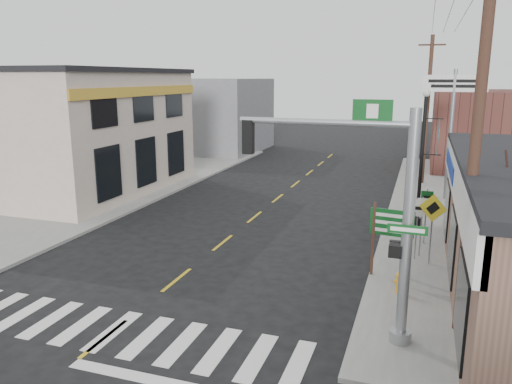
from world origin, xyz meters
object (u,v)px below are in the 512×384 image
(traffic_signal_pole, at_px, (379,202))
(utility_pole_near, at_px, (478,124))
(dance_center_sign, at_px, (453,102))
(guide_sign, at_px, (392,230))
(utility_pole_far, at_px, (427,109))
(fire_hydrant, at_px, (399,282))
(lamp_post, at_px, (424,149))

(traffic_signal_pole, xyz_separation_m, utility_pole_near, (2.10, 1.16, 1.81))
(traffic_signal_pole, height_order, dance_center_sign, dance_center_sign)
(traffic_signal_pole, height_order, guide_sign, traffic_signal_pole)
(guide_sign, relative_size, dance_center_sign, 0.36)
(utility_pole_near, bearing_deg, utility_pole_far, 89.09)
(traffic_signal_pole, distance_m, utility_pole_far, 20.35)
(dance_center_sign, height_order, utility_pole_far, utility_pole_far)
(traffic_signal_pole, distance_m, fire_hydrant, 4.35)
(traffic_signal_pole, bearing_deg, lamp_post, 86.12)
(dance_center_sign, bearing_deg, utility_pole_near, -84.80)
(lamp_post, xyz_separation_m, dance_center_sign, (1.28, 5.64, 1.72))
(lamp_post, relative_size, utility_pole_far, 0.67)
(utility_pole_far, bearing_deg, lamp_post, -94.23)
(traffic_signal_pole, relative_size, dance_center_sign, 0.87)
(lamp_post, relative_size, dance_center_sign, 0.86)
(traffic_signal_pole, relative_size, lamp_post, 1.00)
(guide_sign, bearing_deg, utility_pole_far, 94.45)
(utility_pole_far, bearing_deg, utility_pole_near, -90.67)
(fire_hydrant, relative_size, lamp_post, 0.11)
(utility_pole_near, bearing_deg, fire_hydrant, 127.49)
(guide_sign, relative_size, utility_pole_near, 0.24)
(guide_sign, distance_m, dance_center_sign, 12.75)
(guide_sign, distance_m, utility_pole_far, 16.41)
(traffic_signal_pole, xyz_separation_m, dance_center_sign, (2.23, 16.26, 1.61))
(fire_hydrant, relative_size, dance_center_sign, 0.10)
(guide_sign, distance_m, lamp_post, 6.73)
(guide_sign, distance_m, utility_pole_near, 5.17)
(lamp_post, distance_m, utility_pole_far, 9.75)
(traffic_signal_pole, distance_m, guide_sign, 4.60)
(traffic_signal_pole, distance_m, utility_pole_near, 3.00)
(guide_sign, xyz_separation_m, utility_pole_far, (0.86, 16.12, 2.92))
(traffic_signal_pole, height_order, lamp_post, traffic_signal_pole)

